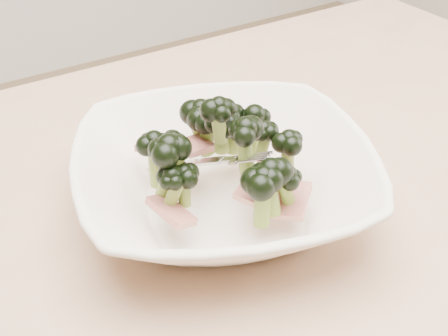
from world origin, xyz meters
The scene contains 2 objects.
dining_table centered at (0.00, 0.00, 0.65)m, with size 1.20×0.80×0.75m.
broccoli_dish centered at (0.00, 0.02, 0.79)m, with size 0.38×0.38×0.13m.
Camera 1 is at (-0.27, -0.40, 1.14)m, focal length 50.00 mm.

